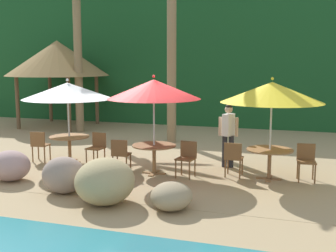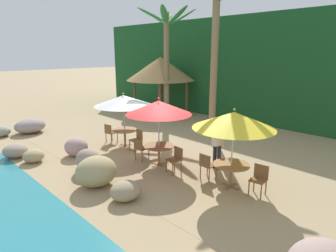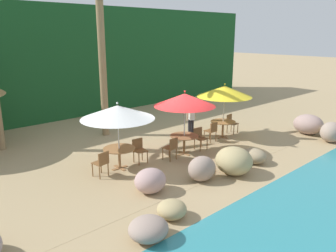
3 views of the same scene
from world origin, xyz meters
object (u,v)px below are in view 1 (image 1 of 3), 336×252
palm_tree_second (172,9)px  waiter_in_white (228,131)px  chair_yellow_seaward (306,159)px  umbrella_white (68,91)px  dining_table_white (69,141)px  chair_red_seaward (187,156)px  chair_white_seaward (97,146)px  umbrella_yellow (272,92)px  dining_table_red (154,150)px  umbrella_red (154,89)px  palm_tree_nearest (77,23)px  chair_white_inland (40,144)px  chair_red_inland (121,153)px  dining_table_yellow (270,154)px  chair_yellow_inland (233,157)px  palapa_hut (57,58)px

palm_tree_second → waiter_in_white: 5.30m
waiter_in_white → palm_tree_second: bearing=129.7°
chair_yellow_seaward → umbrella_white: bearing=-179.3°
dining_table_white → palm_tree_second: (1.81, 3.79, 3.94)m
dining_table_white → chair_red_seaward: 3.57m
umbrella_white → chair_white_seaward: bearing=0.4°
umbrella_white → chair_red_seaward: size_ratio=2.85×
umbrella_yellow → chair_white_seaward: bearing=178.6°
dining_table_red → waiter_in_white: (1.65, 1.23, 0.37)m
umbrella_red → umbrella_yellow: 2.82m
umbrella_red → palm_tree_nearest: size_ratio=0.39×
chair_white_inland → chair_red_inland: bearing=-9.1°
dining_table_yellow → waiter_in_white: bearing=142.8°
chair_red_seaward → chair_yellow_seaward: (2.78, 0.56, 0.00)m
umbrella_white → dining_table_yellow: 5.65m
umbrella_yellow → waiter_in_white: size_ratio=1.44×
dining_table_white → umbrella_red: (2.68, -0.46, 1.52)m
dining_table_red → palm_tree_second: palm_tree_second is taller
umbrella_yellow → chair_red_seaward: bearing=-169.3°
chair_yellow_inland → dining_table_red: bearing=-172.0°
chair_white_seaward → chair_red_seaward: bearing=-10.2°
chair_yellow_inland → waiter_in_white: bearing=107.5°
chair_white_seaward → chair_yellow_seaward: 5.46m
chair_white_inland → waiter_in_white: bearing=10.8°
chair_white_inland → palm_tree_nearest: bearing=107.0°
chair_yellow_inland → palm_tree_nearest: bearing=144.3°
umbrella_white → dining_table_yellow: (5.48, -0.11, -1.39)m
chair_red_inland → palm_tree_second: palm_tree_second is taller
umbrella_yellow → chair_yellow_seaward: umbrella_yellow is taller
chair_red_inland → dining_table_yellow: size_ratio=0.79×
chair_white_inland → dining_table_red: bearing=-4.0°
umbrella_yellow → palm_tree_nearest: size_ratio=0.38×
chair_red_seaward → umbrella_red: bearing=179.1°
dining_table_yellow → palm_tree_second: palm_tree_second is taller
umbrella_red → palapa_hut: size_ratio=0.56×
dining_table_white → waiter_in_white: (4.32, 0.77, 0.37)m
palm_tree_second → umbrella_yellow: bearing=-46.8°
chair_yellow_seaward → palapa_hut: palapa_hut is taller
chair_white_seaward → dining_table_yellow: size_ratio=0.79×
chair_white_seaward → dining_table_red: size_ratio=0.79×
chair_red_inland → chair_red_seaward: bearing=5.7°
palm_tree_nearest → waiter_in_white: bearing=-31.3°
chair_yellow_inland → chair_white_seaward: bearing=177.1°
umbrella_white → chair_yellow_inland: bearing=-2.3°
umbrella_yellow → waiter_in_white: umbrella_yellow is taller
umbrella_yellow → waiter_in_white: 1.82m
chair_white_inland → dining_table_red: 3.52m
umbrella_white → dining_table_red: size_ratio=2.26×
palm_tree_second → palapa_hut: bearing=160.4°
dining_table_white → chair_red_seaward: size_ratio=1.26×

